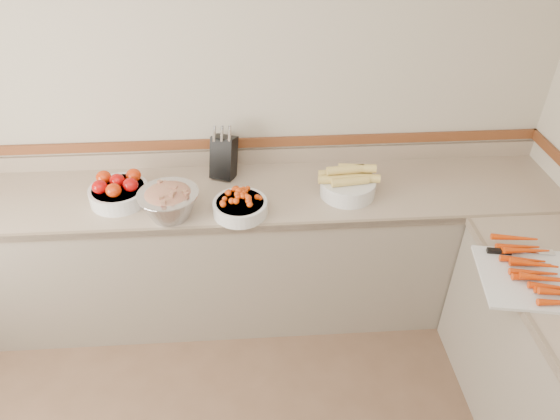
{
  "coord_description": "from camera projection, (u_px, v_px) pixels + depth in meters",
  "views": [
    {
      "loc": [
        0.21,
        -0.71,
        2.5
      ],
      "look_at": [
        0.35,
        1.35,
        1.0
      ],
      "focal_mm": 32.0,
      "sensor_mm": 36.0,
      "label": 1
    }
  ],
  "objects": [
    {
      "name": "cutting_board",
      "position": [
        538.0,
        274.0,
        2.28
      ],
      "size": [
        0.59,
        0.52,
        0.08
      ],
      "color": "silver",
      "rests_on": "counter_right"
    },
    {
      "name": "knife_block",
      "position": [
        224.0,
        156.0,
        2.93
      ],
      "size": [
        0.19,
        0.2,
        0.33
      ],
      "color": "black",
      "rests_on": "counter_back"
    },
    {
      "name": "tomato_bowl",
      "position": [
        118.0,
        191.0,
        2.75
      ],
      "size": [
        0.32,
        0.32,
        0.16
      ],
      "color": "silver",
      "rests_on": "counter_back"
    },
    {
      "name": "corn_bowl",
      "position": [
        348.0,
        183.0,
        2.8
      ],
      "size": [
        0.35,
        0.31,
        0.19
      ],
      "color": "silver",
      "rests_on": "counter_back"
    },
    {
      "name": "cherry_tomato_bowl",
      "position": [
        240.0,
        205.0,
        2.66
      ],
      "size": [
        0.29,
        0.29,
        0.15
      ],
      "color": "silver",
      "rests_on": "counter_back"
    },
    {
      "name": "rhubarb_bowl",
      "position": [
        169.0,
        202.0,
        2.62
      ],
      "size": [
        0.32,
        0.32,
        0.19
      ],
      "color": "#B2B2BA",
      "rests_on": "counter_back"
    },
    {
      "name": "counter_back",
      "position": [
        221.0,
        252.0,
        3.12
      ],
      "size": [
        4.0,
        0.65,
        1.08
      ],
      "color": "gray",
      "rests_on": "ground_plane"
    },
    {
      "name": "back_wall",
      "position": [
        212.0,
        104.0,
        2.88
      ],
      "size": [
        4.0,
        0.0,
        4.0
      ],
      "primitive_type": "plane",
      "rotation": [
        1.57,
        0.0,
        0.0
      ],
      "color": "#B5AA95",
      "rests_on": "ground_plane"
    }
  ]
}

